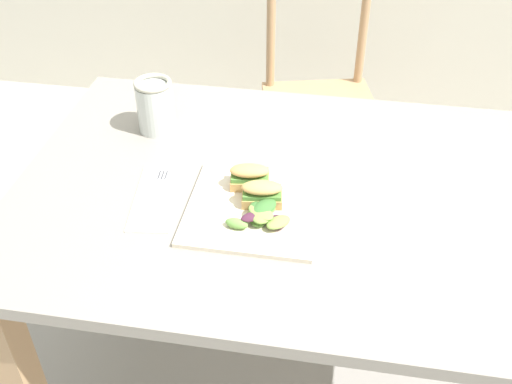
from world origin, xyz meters
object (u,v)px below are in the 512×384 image
object	(u,v)px
dining_table	(290,231)
chair_wooden_far	(320,101)
sandwich_half_front	(262,193)
mason_jar_iced_tea	(155,108)
plate_lunch	(253,209)
sandwich_half_back	(250,176)
fork_on_napkin	(157,191)

from	to	relation	value
dining_table	chair_wooden_far	size ratio (longest dim) A/B	1.43
dining_table	sandwich_half_front	xyz separation A→B (m)	(-0.06, -0.07, 0.16)
mason_jar_iced_tea	plate_lunch	bearing A→B (deg)	-43.46
plate_lunch	sandwich_half_front	xyz separation A→B (m)	(0.02, 0.02, 0.03)
plate_lunch	sandwich_half_back	bearing A→B (deg)	105.10
sandwich_half_front	fork_on_napkin	world-z (taller)	sandwich_half_front
sandwich_half_front	fork_on_napkin	bearing A→B (deg)	178.07
sandwich_half_front	sandwich_half_back	distance (m)	0.07
chair_wooden_far	mason_jar_iced_tea	distance (m)	0.88
chair_wooden_far	fork_on_napkin	distance (m)	1.06
chair_wooden_far	sandwich_half_front	distance (m)	1.04
dining_table	chair_wooden_far	xyz separation A→B (m)	(0.00, 0.91, -0.17)
fork_on_napkin	mason_jar_iced_tea	size ratio (longest dim) A/B	1.36
sandwich_half_back	plate_lunch	bearing A→B (deg)	-74.90
sandwich_half_back	chair_wooden_far	bearing A→B (deg)	84.21
fork_on_napkin	plate_lunch	bearing A→B (deg)	-6.14
sandwich_half_back	fork_on_napkin	bearing A→B (deg)	-166.80
sandwich_half_front	sandwich_half_back	xyz separation A→B (m)	(-0.04, 0.05, 0.00)
chair_wooden_far	sandwich_half_front	world-z (taller)	chair_wooden_far
dining_table	mason_jar_iced_tea	world-z (taller)	mason_jar_iced_tea
dining_table	chair_wooden_far	bearing A→B (deg)	89.85
chair_wooden_far	plate_lunch	bearing A→B (deg)	-94.31
sandwich_half_back	sandwich_half_front	bearing A→B (deg)	-56.53
sandwich_half_front	sandwich_half_back	world-z (taller)	same
mason_jar_iced_tea	chair_wooden_far	bearing A→B (deg)	62.84
mason_jar_iced_tea	fork_on_napkin	bearing A→B (deg)	-73.38
sandwich_half_back	mason_jar_iced_tea	bearing A→B (deg)	142.84
dining_table	plate_lunch	size ratio (longest dim) A/B	4.47
dining_table	sandwich_half_front	distance (m)	0.19
sandwich_half_front	sandwich_half_back	size ratio (longest dim) A/B	1.00
sandwich_half_front	mason_jar_iced_tea	size ratio (longest dim) A/B	0.68
chair_wooden_far	plate_lunch	size ratio (longest dim) A/B	3.12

